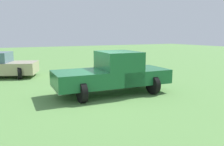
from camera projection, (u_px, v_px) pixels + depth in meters
ground_plane at (101, 94)px, 9.84m from camera, size 80.00×80.00×0.00m
pickup_truck at (115, 72)px, 9.92m from camera, size 2.56×5.06×1.82m
traffic_cone at (111, 71)px, 14.34m from camera, size 0.32×0.32×0.55m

